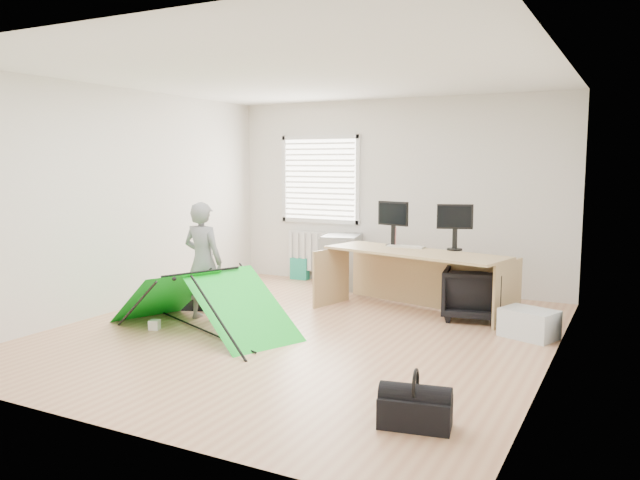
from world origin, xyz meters
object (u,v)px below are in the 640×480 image
at_px(desk, 413,283).
at_px(monitor_right, 455,233).
at_px(office_chair, 473,293).
at_px(laptop_bag, 198,298).
at_px(thermos, 394,237).
at_px(duffel_bag, 415,412).
at_px(storage_crate, 529,324).
at_px(person, 203,261).
at_px(kite, 202,302).
at_px(filing_cabinet, 342,261).
at_px(monitor_left, 393,230).

relative_size(desk, monitor_right, 5.24).
distance_m(office_chair, laptop_bag, 3.30).
xyz_separation_m(thermos, duffel_bag, (1.46, -3.41, -0.77)).
bearing_deg(storage_crate, office_chair, 144.62).
bearing_deg(person, kite, 125.59).
bearing_deg(filing_cabinet, duffel_bag, -71.88).
distance_m(monitor_right, laptop_bag, 3.22).
xyz_separation_m(thermos, laptop_bag, (-2.02, -1.38, -0.72)).
xyz_separation_m(filing_cabinet, office_chair, (2.14, -0.98, -0.08)).
bearing_deg(kite, office_chair, 61.12).
distance_m(person, storage_crate, 3.63).
bearing_deg(desk, laptop_bag, -142.49).
bearing_deg(office_chair, monitor_left, -22.19).
height_order(monitor_left, thermos, monitor_left).
bearing_deg(filing_cabinet, laptop_bag, -127.77).
height_order(thermos, kite, thermos).
height_order(monitor_right, office_chair, monitor_right).
height_order(monitor_left, duffel_bag, monitor_left).
height_order(person, kite, person).
bearing_deg(storage_crate, laptop_bag, -170.73).
bearing_deg(filing_cabinet, thermos, -47.54).
xyz_separation_m(monitor_left, thermos, (-0.00, 0.01, -0.09)).
bearing_deg(laptop_bag, thermos, 13.45).
height_order(filing_cabinet, monitor_left, monitor_left).
relative_size(kite, storage_crate, 3.94).
xyz_separation_m(desk, office_chair, (0.70, 0.07, -0.08)).
height_order(filing_cabinet, thermos, thermos).
relative_size(desk, monitor_left, 5.13).
distance_m(thermos, office_chair, 1.25).
relative_size(desk, office_chair, 3.34).
xyz_separation_m(kite, duffel_bag, (2.82, -1.29, -0.22)).
height_order(filing_cabinet, office_chair, filing_cabinet).
relative_size(monitor_right, storage_crate, 0.80).
xyz_separation_m(person, storage_crate, (3.47, 0.93, -0.53)).
bearing_deg(duffel_bag, filing_cabinet, 110.72).
height_order(desk, storage_crate, desk).
distance_m(desk, duffel_bag, 3.28).
xyz_separation_m(office_chair, kite, (-2.44, -1.87, 0.02)).
relative_size(kite, laptop_bag, 5.09).
distance_m(person, laptop_bag, 0.70).
height_order(desk, office_chair, desk).
bearing_deg(person, desk, -147.04).
bearing_deg(monitor_left, thermos, 108.32).
distance_m(monitor_left, monitor_right, 0.78).
bearing_deg(person, storage_crate, -165.50).
bearing_deg(laptop_bag, desk, 2.91).
bearing_deg(storage_crate, monitor_right, 143.53).
relative_size(laptop_bag, duffel_bag, 0.83).
bearing_deg(storage_crate, filing_cabinet, 152.56).
height_order(monitor_right, thermos, monitor_right).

